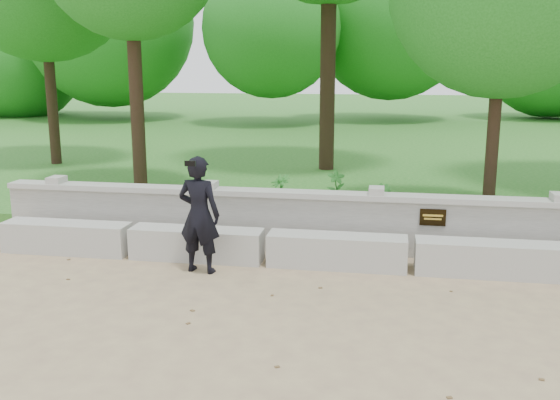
{
  "coord_description": "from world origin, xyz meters",
  "views": [
    {
      "loc": [
        -0.36,
        -6.32,
        2.75
      ],
      "look_at": [
        -1.73,
        1.54,
        0.99
      ],
      "focal_mm": 40.0,
      "sensor_mm": 36.0,
      "label": 1
    }
  ],
  "objects": [
    {
      "name": "lawn",
      "position": [
        0.0,
        14.0,
        0.12
      ],
      "size": [
        40.0,
        22.0,
        0.25
      ],
      "primitive_type": "cube",
      "color": "#1D641A",
      "rests_on": "ground"
    },
    {
      "name": "man_main",
      "position": [
        -2.79,
        1.39,
        0.79
      ],
      "size": [
        0.62,
        0.56,
        1.58
      ],
      "color": "black",
      "rests_on": "ground"
    },
    {
      "name": "shrub_a",
      "position": [
        -1.27,
        4.81,
        0.56
      ],
      "size": [
        0.37,
        0.31,
        0.61
      ],
      "primitive_type": "imported",
      "rotation": [
        0.0,
        0.0,
        0.32
      ],
      "color": "#2B7527",
      "rests_on": "lawn"
    },
    {
      "name": "shrub_d",
      "position": [
        -2.13,
        3.89,
        0.58
      ],
      "size": [
        0.49,
        0.49,
        0.66
      ],
      "primitive_type": "imported",
      "rotation": [
        0.0,
        0.0,
        5.61
      ],
      "color": "#2B7527",
      "rests_on": "lawn"
    },
    {
      "name": "ground",
      "position": [
        0.0,
        0.0,
        0.0
      ],
      "size": [
        80.0,
        80.0,
        0.0
      ],
      "primitive_type": "plane",
      "color": "tan",
      "rests_on": "ground"
    },
    {
      "name": "parapet_wall",
      "position": [
        0.0,
        2.6,
        0.46
      ],
      "size": [
        12.5,
        0.35,
        0.9
      ],
      "color": "#AFADA6",
      "rests_on": "ground"
    },
    {
      "name": "concrete_bench",
      "position": [
        0.0,
        1.9,
        0.22
      ],
      "size": [
        11.9,
        0.45,
        0.45
      ],
      "color": "#BBB8B0",
      "rests_on": "ground"
    },
    {
      "name": "shrub_b",
      "position": [
        -0.44,
        3.3,
        0.58
      ],
      "size": [
        0.44,
        0.46,
        0.66
      ],
      "primitive_type": "imported",
      "rotation": [
        0.0,
        0.0,
        2.16
      ],
      "color": "#2B7527",
      "rests_on": "lawn"
    }
  ]
}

